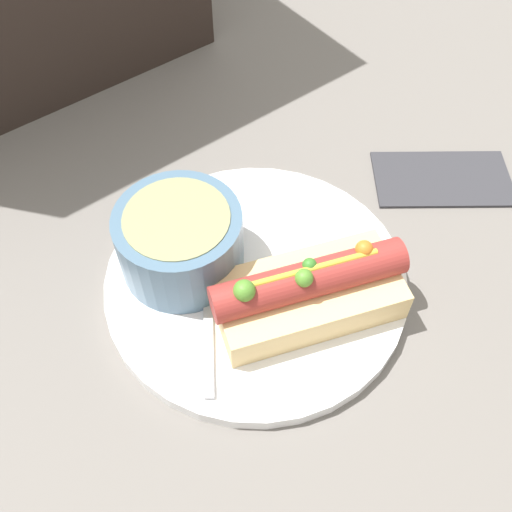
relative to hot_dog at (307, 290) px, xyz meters
name	(u,v)px	position (x,y,z in m)	size (l,w,h in m)	color
ground_plane	(256,285)	(-0.01, 0.05, -0.04)	(4.00, 4.00, 0.00)	slate
dinner_plate	(256,281)	(-0.01, 0.05, -0.03)	(0.25, 0.25, 0.01)	white
hot_dog	(307,290)	(0.00, 0.00, 0.00)	(0.16, 0.11, 0.06)	#E5C17F
soup_bowl	(180,239)	(-0.05, 0.10, 0.01)	(0.10, 0.10, 0.06)	slate
spoon	(207,252)	(-0.03, 0.09, -0.02)	(0.11, 0.16, 0.01)	#B7B7BC
napkin	(443,178)	(0.20, 0.03, -0.03)	(0.15, 0.14, 0.01)	#333338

